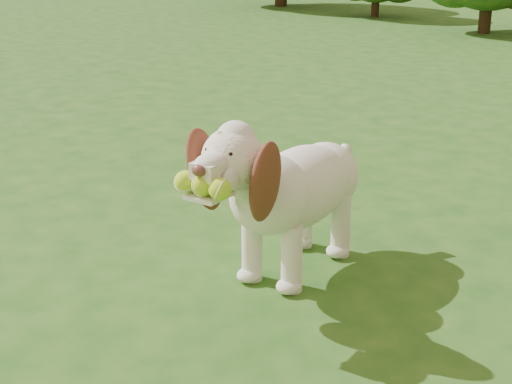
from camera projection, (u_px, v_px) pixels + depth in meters
The scene contains 2 objects.
ground at pixel (324, 320), 2.96m from camera, with size 80.00×80.00×0.00m, color #1D4C15.
dog at pixel (287, 186), 3.20m from camera, with size 0.40×1.15×0.75m.
Camera 1 is at (1.32, -2.29, 1.45)m, focal length 55.00 mm.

